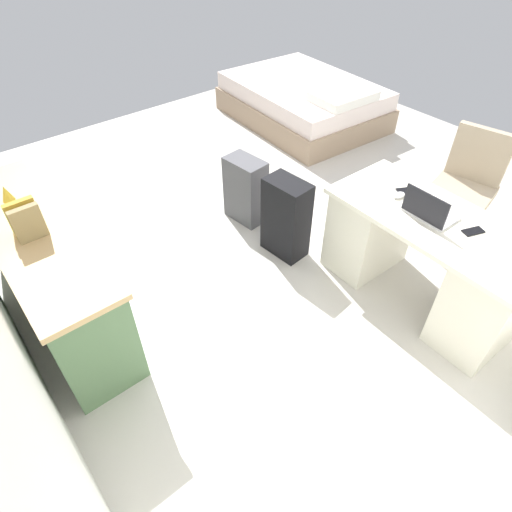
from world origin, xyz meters
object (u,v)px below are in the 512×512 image
Objects in this scene: cell_phone_near_laptop at (473,231)px; desk at (424,258)px; suitcase_black at (286,218)px; credenza at (49,273)px; laptop at (429,211)px; cell_phone_by_mouse at (406,190)px; suitcase_spare_grey at (246,190)px; office_chair at (462,194)px; computer_mouse at (399,195)px; figurine_small at (6,193)px; bed at (303,102)px.

desk is at bearing 34.45° from cell_phone_near_laptop.
credenza is at bearing 68.25° from suitcase_black.
laptop is 0.31m from cell_phone_by_mouse.
desk is 1.62m from suitcase_spare_grey.
computer_mouse is (0.07, 0.86, 0.32)m from office_chair.
credenza is at bearing 61.68° from computer_mouse.
cell_phone_near_laptop is (-0.28, -0.09, -0.04)m from laptop.
office_chair is at bearing -119.30° from figurine_small.
computer_mouse reaches higher than suitcase_black.
figurine_small is (1.67, 2.97, 0.40)m from office_chair.
laptop is at bearing 101.70° from office_chair.
suitcase_spare_grey is 5.95× the size of computer_mouse.
desk is at bearing -146.83° from laptop.
figurine_small is (-0.82, 3.58, 0.58)m from bed.
cell_phone_near_laptop is at bearing -134.65° from figurine_small.
desk is at bearing -172.89° from suitcase_spare_grey.
laptop is 2.32× the size of cell_phone_near_laptop.
office_chair reaches higher than cell_phone_near_laptop.
office_chair reaches higher than credenza.
cell_phone_by_mouse is at bearing -18.57° from desk.
office_chair is at bearing -113.18° from credenza.
cell_phone_near_laptop is at bearing 154.29° from bed.
cell_phone_near_laptop is at bearing -157.55° from cell_phone_by_mouse.
desk is 0.50m from cell_phone_by_mouse.
credenza is 0.91× the size of bed.
laptop is at bearing 150.52° from bed.
cell_phone_near_laptop is (-1.79, -0.42, 0.43)m from suitcase_spare_grey.
computer_mouse is at bearing 85.27° from office_chair.
cell_phone_near_laptop is (-1.22, -0.46, 0.39)m from suitcase_black.
office_chair is at bearing 166.29° from bed.
suitcase_spare_grey is at bearing 42.98° from office_chair.
credenza reaches higher than desk.
office_chair reaches higher than computer_mouse.
figurine_small is (0.34, 1.74, 0.53)m from suitcase_spare_grey.
cell_phone_by_mouse is at bearing 150.47° from bed.
office_chair reaches higher than desk.
bed is 3.34× the size of suitcase_spare_grey.
figurine_small is at bearing 60.70° from office_chair.
credenza is 3.03× the size of suitcase_spare_grey.
cell_phone_by_mouse reaches higher than suitcase_black.
figurine_small reaches higher than bed.
suitcase_spare_grey is at bearing -8.55° from suitcase_black.
bed is 2.18m from suitcase_spare_grey.
suitcase_spare_grey is 1.89m from cell_phone_near_laptop.
office_chair is at bearing -78.30° from laptop.
bed is at bearing -0.90° from cell_phone_by_mouse.
suitcase_spare_grey is at bearing 49.73° from cell_phone_by_mouse.
suitcase_black is 6.76× the size of computer_mouse.
suitcase_black is at bearing 22.02° from desk.
laptop is 2.32× the size of cell_phone_by_mouse.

